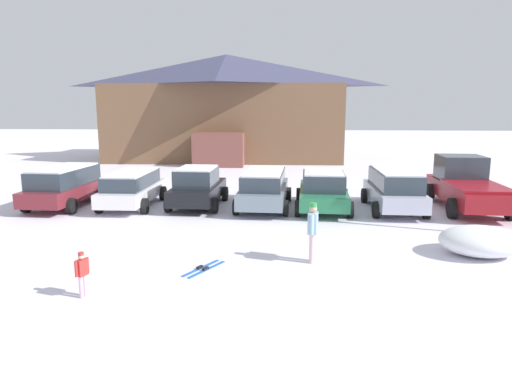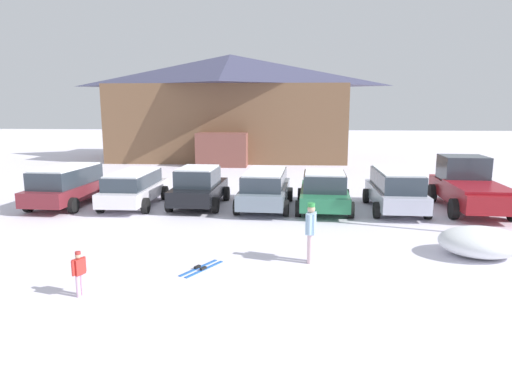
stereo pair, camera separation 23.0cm
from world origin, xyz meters
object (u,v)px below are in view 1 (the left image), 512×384
(parked_black_sedan, at_px, (198,187))
(skier_child_in_red_jacket, at_px, (82,272))
(parked_maroon_van, at_px, (66,185))
(skier_adult_in_blue_parka, at_px, (313,229))
(parked_silver_wagon, at_px, (394,188))
(ski_lodge, at_px, (227,106))
(parked_grey_wagon, at_px, (264,188))
(parked_white_suv, at_px, (132,187))
(pair_of_skis, at_px, (204,268))
(pickup_truck, at_px, (466,185))
(parked_green_coupe, at_px, (323,190))
(plowed_snow_pile, at_px, (481,241))

(parked_black_sedan, distance_m, skier_child_in_red_jacket, 9.67)
(parked_maroon_van, distance_m, skier_adult_in_blue_parka, 12.18)
(parked_silver_wagon, bearing_deg, ski_lodge, 115.96)
(parked_silver_wagon, bearing_deg, parked_grey_wagon, 178.94)
(parked_grey_wagon, bearing_deg, parked_white_suv, -178.90)
(parked_maroon_van, height_order, pair_of_skis, parked_maroon_van)
(parked_maroon_van, bearing_deg, parked_white_suv, 2.05)
(parked_silver_wagon, bearing_deg, parked_white_suv, -179.95)
(parked_maroon_van, distance_m, skier_child_in_red_jacket, 10.60)
(parked_white_suv, bearing_deg, parked_silver_wagon, 0.05)
(parked_silver_wagon, distance_m, skier_adult_in_blue_parka, 7.68)
(ski_lodge, bearing_deg, skier_child_in_red_jacket, -88.91)
(pickup_truck, distance_m, pair_of_skis, 12.60)
(parked_grey_wagon, bearing_deg, skier_adult_in_blue_parka, -76.18)
(parked_white_suv, bearing_deg, parked_black_sedan, 3.82)
(parked_maroon_van, relative_size, skier_adult_in_blue_parka, 2.85)
(ski_lodge, height_order, parked_black_sedan, ski_lodge)
(parked_black_sedan, bearing_deg, parked_green_coupe, -3.01)
(ski_lodge, relative_size, parked_green_coupe, 4.17)
(ski_lodge, distance_m, parked_white_suv, 19.86)
(pair_of_skis, bearing_deg, skier_child_in_red_jacket, -140.40)
(parked_black_sedan, xyz_separation_m, parked_silver_wagon, (8.22, -0.18, 0.06))
(parked_green_coupe, height_order, skier_adult_in_blue_parka, skier_adult_in_blue_parka)
(skier_adult_in_blue_parka, bearing_deg, parked_maroon_van, 147.09)
(ski_lodge, height_order, plowed_snow_pile, ski_lodge)
(skier_adult_in_blue_parka, bearing_deg, parked_white_suv, 137.49)
(pickup_truck, xyz_separation_m, skier_adult_in_blue_parka, (-6.76, -7.27, -0.05))
(parked_green_coupe, xyz_separation_m, pickup_truck, (5.98, 0.64, 0.17))
(skier_adult_in_blue_parka, xyz_separation_m, plowed_snow_pile, (4.87, 0.94, -0.52))
(ski_lodge, relative_size, pickup_truck, 3.41)
(plowed_snow_pile, bearing_deg, parked_silver_wagon, 101.53)
(ski_lodge, relative_size, skier_child_in_red_jacket, 18.22)
(skier_adult_in_blue_parka, xyz_separation_m, pair_of_skis, (-2.89, -0.78, -0.92))
(ski_lodge, distance_m, pair_of_skis, 27.48)
(parked_black_sedan, bearing_deg, pair_of_skis, -77.90)
(parked_grey_wagon, distance_m, pair_of_skis, 7.75)
(parked_maroon_van, distance_m, parked_green_coupe, 11.01)
(ski_lodge, distance_m, pickup_truck, 22.97)
(pickup_truck, xyz_separation_m, plowed_snow_pile, (-1.89, -6.33, -0.57))
(skier_adult_in_blue_parka, bearing_deg, pair_of_skis, -164.93)
(parked_black_sedan, relative_size, plowed_snow_pile, 1.79)
(parked_white_suv, distance_m, parked_black_sedan, 2.81)
(parked_white_suv, relative_size, parked_green_coupe, 0.99)
(parked_grey_wagon, height_order, parked_silver_wagon, parked_silver_wagon)
(parked_white_suv, xyz_separation_m, pair_of_skis, (4.45, -7.50, -0.81))
(parked_maroon_van, bearing_deg, skier_adult_in_blue_parka, -32.91)
(parked_silver_wagon, relative_size, pickup_truck, 0.83)
(ski_lodge, xyz_separation_m, parked_maroon_van, (-4.43, -19.60, -3.37))
(parked_black_sedan, bearing_deg, skier_child_in_red_jacket, -94.24)
(skier_child_in_red_jacket, bearing_deg, parked_white_suv, 102.44)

